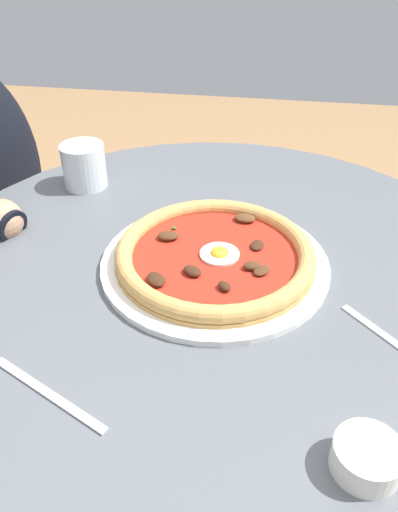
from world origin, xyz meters
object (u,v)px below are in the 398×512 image
dining_table (213,347)px  pizza_on_plate (217,257)px  ramekin_capers (367,457)px  fork_utensil (48,394)px  water_glass (84,168)px

dining_table → pizza_on_plate: size_ratio=2.71×
ramekin_capers → fork_utensil: 0.34m
water_glass → fork_utensil: water_glass is taller
pizza_on_plate → fork_utensil: (-0.15, -0.27, -0.02)m
dining_table → ramekin_capers: size_ratio=13.47×
water_glass → fork_utensil: (0.12, -0.48, -0.03)m
dining_table → water_glass: bearing=141.9°
water_glass → ramekin_capers: bearing=-48.2°
ramekin_capers → fork_utensil: size_ratio=0.43×
dining_table → ramekin_capers: (0.19, -0.30, 0.19)m
pizza_on_plate → ramekin_capers: 0.35m
water_glass → pizza_on_plate: bearing=-37.7°
water_glass → fork_utensil: size_ratio=0.51×
water_glass → dining_table: bearing=-38.1°
pizza_on_plate → fork_utensil: bearing=-120.0°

